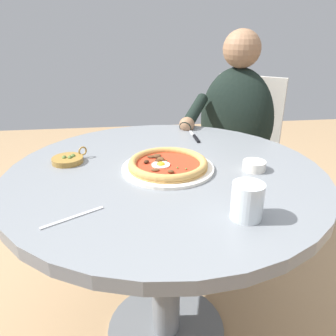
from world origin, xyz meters
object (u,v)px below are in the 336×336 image
at_px(dining_table, 166,205).
at_px(water_glass, 247,203).
at_px(fork_utensil, 73,217).
at_px(cafe_chair_diner, 241,143).
at_px(diner_person, 232,157).
at_px(steak_knife, 195,136).
at_px(ramekin_capers, 254,165).
at_px(olive_pan, 68,159).
at_px(pizza_on_plate, 168,164).

distance_m(dining_table, water_glass, 0.40).
height_order(fork_utensil, cafe_chair_diner, cafe_chair_diner).
distance_m(fork_utensil, diner_person, 1.14).
relative_size(steak_knife, ramekin_capers, 2.88).
distance_m(olive_pan, diner_person, 0.94).
relative_size(dining_table, water_glass, 11.22).
xyz_separation_m(pizza_on_plate, fork_utensil, (0.27, -0.27, -0.01)).
relative_size(pizza_on_plate, fork_utensil, 2.06).
distance_m(dining_table, steak_knife, 0.38).
relative_size(olive_pan, diner_person, 0.10).
xyz_separation_m(dining_table, ramekin_capers, (0.04, 0.29, 0.15)).
bearing_deg(dining_table, water_glass, 27.54).
distance_m(steak_knife, olive_pan, 0.53).
xyz_separation_m(water_glass, diner_person, (-0.93, 0.27, -0.26)).
bearing_deg(dining_table, ramekin_capers, 82.38).
bearing_deg(ramekin_capers, cafe_chair_diner, 163.28).
distance_m(ramekin_capers, fork_utensil, 0.60).
relative_size(fork_utensil, cafe_chair_diner, 0.16).
relative_size(fork_utensil, diner_person, 0.13).
bearing_deg(ramekin_capers, dining_table, -97.62).
bearing_deg(dining_table, fork_utensil, -44.57).
bearing_deg(water_glass, pizza_on_plate, -153.78).
xyz_separation_m(water_glass, ramekin_capers, (-0.28, 0.12, -0.02)).
bearing_deg(pizza_on_plate, steak_knife, 154.19).
bearing_deg(ramekin_capers, water_glass, -23.99).
height_order(pizza_on_plate, diner_person, diner_person).
bearing_deg(dining_table, cafe_chair_diner, 144.70).
bearing_deg(ramekin_capers, fork_utensil, -67.50).
height_order(ramekin_capers, diner_person, diner_person).
height_order(dining_table, pizza_on_plate, pizza_on_plate).
relative_size(dining_table, steak_knife, 4.87).
xyz_separation_m(dining_table, olive_pan, (-0.10, -0.33, 0.15)).
relative_size(steak_knife, cafe_chair_diner, 0.24).
height_order(ramekin_capers, cafe_chair_diner, cafe_chair_diner).
distance_m(steak_knife, ramekin_capers, 0.38).
relative_size(dining_table, diner_person, 0.90).
xyz_separation_m(pizza_on_plate, steak_knife, (-0.32, 0.15, -0.01)).
height_order(dining_table, water_glass, water_glass).
height_order(pizza_on_plate, olive_pan, olive_pan).
bearing_deg(water_glass, ramekin_capers, 156.01).
relative_size(water_glass, cafe_chair_diner, 0.10).
bearing_deg(diner_person, olive_pan, -56.02).
distance_m(dining_table, cafe_chair_diner, 0.90).
bearing_deg(olive_pan, pizza_on_plate, 73.56).
xyz_separation_m(pizza_on_plate, olive_pan, (-0.10, -0.33, -0.01)).
relative_size(dining_table, fork_utensil, 7.10).
distance_m(dining_table, pizza_on_plate, 0.15).
distance_m(dining_table, diner_person, 0.76).
xyz_separation_m(pizza_on_plate, ramekin_capers, (0.04, 0.28, 0.00)).
bearing_deg(fork_utensil, steak_knife, 144.16).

